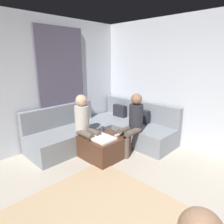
{
  "coord_description": "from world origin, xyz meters",
  "views": [
    {
      "loc": [
        0.95,
        -1.03,
        1.88
      ],
      "look_at": [
        -1.63,
        1.63,
        0.85
      ],
      "focal_mm": 31.57,
      "sensor_mm": 36.0,
      "label": 1
    }
  ],
  "objects_px": {
    "sectional_couch": "(105,130)",
    "coffee_mug": "(102,129)",
    "person_on_couch_back": "(133,121)",
    "game_remote": "(118,135)",
    "person_on_couch_side": "(85,123)",
    "ottoman": "(103,146)"
  },
  "relations": [
    {
      "from": "coffee_mug",
      "to": "person_on_couch_back",
      "type": "bearing_deg",
      "value": 37.21
    },
    {
      "from": "sectional_couch",
      "to": "person_on_couch_back",
      "type": "xyz_separation_m",
      "value": [
        0.74,
        0.06,
        0.38
      ]
    },
    {
      "from": "game_remote",
      "to": "coffee_mug",
      "type": "bearing_deg",
      "value": -174.29
    },
    {
      "from": "coffee_mug",
      "to": "game_remote",
      "type": "xyz_separation_m",
      "value": [
        0.4,
        0.04,
        -0.04
      ]
    },
    {
      "from": "ottoman",
      "to": "sectional_couch",
      "type": "bearing_deg",
      "value": 132.57
    },
    {
      "from": "person_on_couch_back",
      "to": "person_on_couch_side",
      "type": "height_order",
      "value": "same"
    },
    {
      "from": "sectional_couch",
      "to": "coffee_mug",
      "type": "xyz_separation_m",
      "value": [
        0.24,
        -0.32,
        0.19
      ]
    },
    {
      "from": "ottoman",
      "to": "game_remote",
      "type": "height_order",
      "value": "game_remote"
    },
    {
      "from": "coffee_mug",
      "to": "person_on_couch_back",
      "type": "distance_m",
      "value": 0.65
    },
    {
      "from": "sectional_couch",
      "to": "person_on_couch_side",
      "type": "xyz_separation_m",
      "value": [
        0.15,
        -0.68,
        0.38
      ]
    },
    {
      "from": "person_on_couch_back",
      "to": "person_on_couch_side",
      "type": "xyz_separation_m",
      "value": [
        -0.59,
        -0.74,
        0.0
      ]
    },
    {
      "from": "coffee_mug",
      "to": "person_on_couch_side",
      "type": "relative_size",
      "value": 0.08
    },
    {
      "from": "game_remote",
      "to": "person_on_couch_side",
      "type": "distance_m",
      "value": 0.67
    },
    {
      "from": "coffee_mug",
      "to": "game_remote",
      "type": "bearing_deg",
      "value": 5.71
    },
    {
      "from": "sectional_couch",
      "to": "game_remote",
      "type": "relative_size",
      "value": 17.0
    },
    {
      "from": "game_remote",
      "to": "sectional_couch",
      "type": "bearing_deg",
      "value": 156.27
    },
    {
      "from": "game_remote",
      "to": "person_on_couch_back",
      "type": "distance_m",
      "value": 0.42
    },
    {
      "from": "person_on_couch_back",
      "to": "person_on_couch_side",
      "type": "relative_size",
      "value": 1.0
    },
    {
      "from": "person_on_couch_side",
      "to": "ottoman",
      "type": "bearing_deg",
      "value": 119.78
    },
    {
      "from": "coffee_mug",
      "to": "game_remote",
      "type": "height_order",
      "value": "coffee_mug"
    },
    {
      "from": "sectional_couch",
      "to": "ottoman",
      "type": "distance_m",
      "value": 0.68
    },
    {
      "from": "game_remote",
      "to": "person_on_couch_back",
      "type": "bearing_deg",
      "value": 74.05
    }
  ]
}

